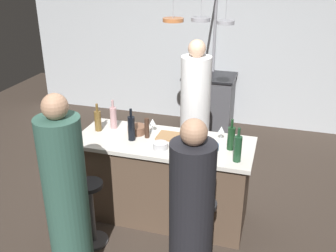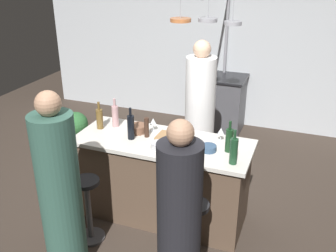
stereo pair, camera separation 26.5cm
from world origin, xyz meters
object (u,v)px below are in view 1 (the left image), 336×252
at_px(chef, 195,115).
at_px(guest_right, 191,223).
at_px(wine_bottle_amber, 98,120).
at_px(mixing_bowl_steel, 160,146).
at_px(bar_stool_left, 91,210).
at_px(wine_glass_near_left_guest, 221,130).
at_px(pepper_mill, 147,128).
at_px(guest_left, 66,198).
at_px(wine_bottle_rose, 113,117).
at_px(wine_glass_near_right_guest, 153,122).
at_px(bar_stool_right, 201,231).
at_px(wine_bottle_green, 238,148).
at_px(stove_range, 209,102).
at_px(wine_bottle_dark, 131,128).
at_px(mixing_bowl_blue, 211,147).
at_px(mixing_bowl_wooden, 137,130).
at_px(wine_bottle_red, 231,138).
at_px(potted_plant, 67,130).
at_px(cutting_board, 173,137).

relative_size(chef, guest_right, 1.08).
relative_size(wine_bottle_amber, mixing_bowl_steel, 2.09).
bearing_deg(bar_stool_left, wine_glass_near_left_guest, 36.95).
distance_m(bar_stool_left, pepper_mill, 0.97).
height_order(guest_left, guest_right, guest_left).
height_order(pepper_mill, wine_bottle_rose, wine_bottle_rose).
xyz_separation_m(pepper_mill, wine_glass_near_right_guest, (0.01, 0.15, 0.00)).
xyz_separation_m(bar_stool_right, wine_bottle_green, (0.23, 0.41, 0.65)).
height_order(bar_stool_right, wine_bottle_amber, wine_bottle_amber).
xyz_separation_m(guest_left, pepper_mill, (0.34, 1.04, 0.22)).
bearing_deg(bar_stool_left, stove_range, 80.08).
height_order(stove_range, wine_bottle_dark, wine_bottle_dark).
distance_m(pepper_mill, wine_bottle_green, 0.97).
bearing_deg(mixing_bowl_steel, mixing_bowl_blue, 14.68).
relative_size(guest_right, mixing_bowl_steel, 11.09).
relative_size(stove_range, mixing_bowl_wooden, 4.65).
relative_size(wine_bottle_green, mixing_bowl_wooden, 1.71).
bearing_deg(wine_bottle_green, wine_bottle_red, 112.22).
bearing_deg(bar_stool_left, mixing_bowl_wooden, 73.57).
height_order(wine_bottle_green, mixing_bowl_wooden, wine_bottle_green).
bearing_deg(guest_left, stove_range, 81.33).
bearing_deg(pepper_mill, wine_bottle_red, -1.12).
height_order(guest_right, mixing_bowl_wooden, guest_right).
relative_size(guest_left, potted_plant, 3.25).
relative_size(cutting_board, wine_bottle_rose, 1.00).
bearing_deg(mixing_bowl_blue, bar_stool_right, -85.58).
relative_size(bar_stool_right, mixing_bowl_steel, 4.70).
relative_size(wine_bottle_red, wine_bottle_dark, 0.93).
height_order(pepper_mill, mixing_bowl_wooden, pepper_mill).
distance_m(cutting_board, wine_bottle_amber, 0.82).
xyz_separation_m(guest_right, mixing_bowl_wooden, (-0.85, 1.09, 0.20)).
bearing_deg(wine_glass_near_left_guest, chef, 119.20).
xyz_separation_m(guest_right, mixing_bowl_steel, (-0.51, 0.83, 0.19)).
xyz_separation_m(wine_bottle_dark, wine_glass_near_right_guest, (0.14, 0.25, -0.03)).
xyz_separation_m(guest_right, wine_bottle_green, (0.23, 0.79, 0.28)).
bearing_deg(potted_plant, pepper_mill, -33.97).
bearing_deg(wine_glass_near_right_guest, wine_bottle_rose, -176.01).
distance_m(stove_range, wine_glass_near_left_guest, 2.39).
bearing_deg(mixing_bowl_blue, wine_glass_near_left_guest, 76.51).
bearing_deg(chef, mixing_bowl_blue, -69.48).
bearing_deg(mixing_bowl_steel, chef, 86.27).
distance_m(wine_bottle_rose, wine_bottle_amber, 0.17).
relative_size(wine_bottle_dark, mixing_bowl_wooden, 1.75).
relative_size(wine_bottle_dark, wine_bottle_amber, 1.11).
bearing_deg(guest_right, wine_bottle_green, 73.61).
xyz_separation_m(chef, wine_bottle_red, (0.57, -0.99, 0.22)).
bearing_deg(mixing_bowl_steel, wine_glass_near_right_guest, 119.21).
height_order(guest_right, mixing_bowl_blue, guest_right).
bearing_deg(pepper_mill, wine_glass_near_left_guest, 12.77).
relative_size(bar_stool_left, wine_bottle_green, 2.07).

